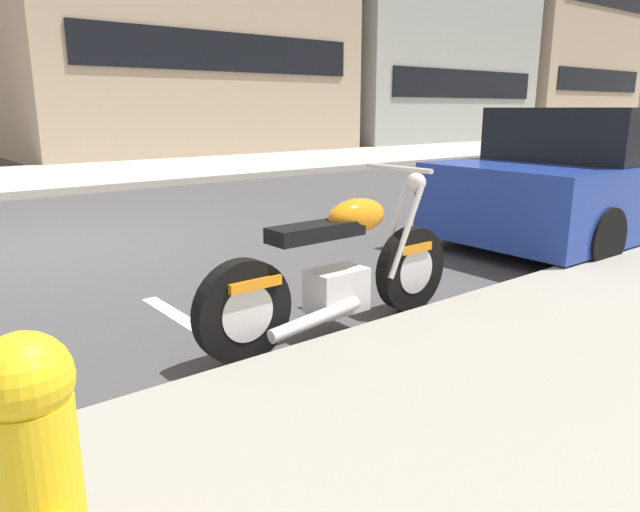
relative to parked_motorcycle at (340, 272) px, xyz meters
name	(u,v)px	position (x,y,z in m)	size (l,w,h in m)	color
ground_plane	(64,246)	(-0.75, 3.96, -0.43)	(260.00, 260.00, 0.00)	#3D3D3F
sidewalk_far_curb	(394,154)	(11.25, 10.58, -0.36)	(120.00, 5.00, 0.14)	#ADA89E
parking_stall_stripe	(213,338)	(-0.75, 0.44, -0.43)	(0.12, 2.20, 0.01)	silver
parked_motorcycle	(340,272)	(0.00, 0.00, 0.00)	(2.16, 0.62, 1.12)	black
parked_car_mid_block	(593,179)	(4.39, 0.51, 0.27)	(4.25, 1.93, 1.53)	navy
fire_hydrant	(37,480)	(-2.25, -1.45, 0.16)	(0.24, 0.36, 0.86)	gold
townhouse_far_uphill	(394,15)	(17.69, 17.16, 5.18)	(10.19, 8.63, 11.22)	#939993
townhouse_near_left	(508,17)	(28.52, 18.70, 6.18)	(9.54, 11.70, 13.22)	tan
townhouse_corner_block	(624,36)	(40.17, 17.46, 5.85)	(12.15, 9.23, 12.56)	beige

